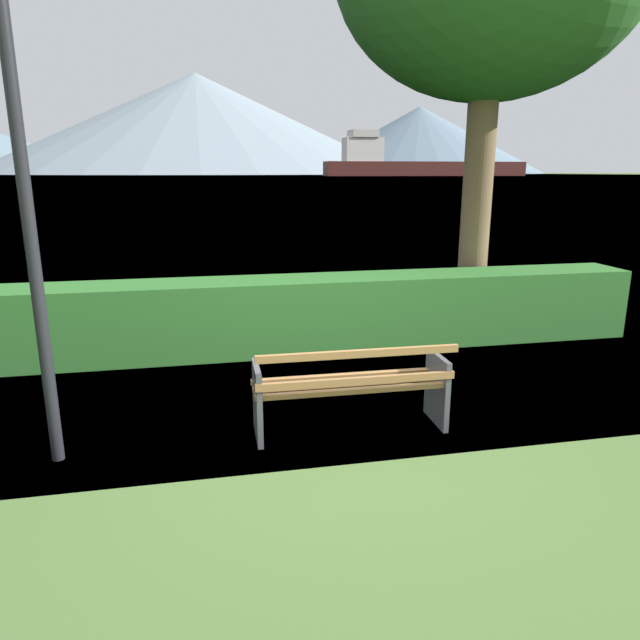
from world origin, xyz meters
TOP-DOWN VIEW (x-y plane):
  - ground_plane at (0.00, 0.00)m, footprint 1400.00×1400.00m
  - water_surface at (0.00, 309.33)m, footprint 620.00×620.00m
  - park_bench at (-0.00, -0.06)m, footprint 1.79×0.59m
  - hedge_row at (0.00, 2.56)m, footprint 9.36×0.81m
  - lamp_post at (-2.54, -0.09)m, footprint 0.30×0.30m
  - cargo_ship_large at (103.38, 277.79)m, footprint 103.61×13.72m
  - distant_hills at (-103.13, 576.84)m, footprint 845.39×447.15m

SIDE VIEW (x-z plane):
  - ground_plane at x=0.00m, z-range 0.00..0.00m
  - water_surface at x=0.00m, z-range 0.00..0.00m
  - park_bench at x=0.00m, z-range -0.01..0.86m
  - hedge_row at x=0.00m, z-range 0.00..0.97m
  - lamp_post at x=-2.54m, z-range 0.68..4.46m
  - cargo_ship_large at x=103.38m, z-range -4.76..16.85m
  - distant_hills at x=-103.13m, z-range -4.09..83.01m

